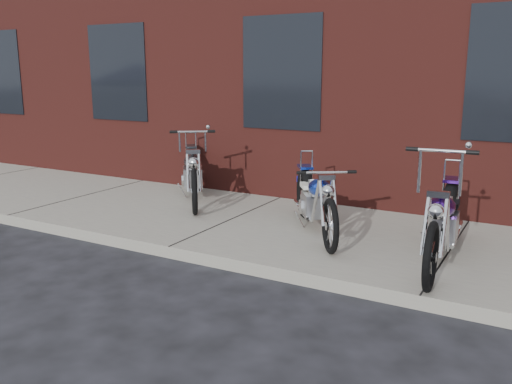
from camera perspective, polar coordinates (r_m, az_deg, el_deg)
The scene contains 5 objects.
ground at distance 6.72m, azimuth -9.15°, elevation -6.92°, with size 120.00×120.00×0.00m, color black.
sidewalk at distance 7.87m, azimuth -2.39°, elevation -3.29°, with size 22.00×3.00×0.15m, color gray.
chopper_purple at distance 6.30m, azimuth 19.05°, elevation -3.22°, with size 0.59×2.41×1.35m.
chopper_blue at distance 7.12m, azimuth 6.28°, elevation -1.04°, with size 1.39×1.92×0.99m.
chopper_third at distance 8.88m, azimuth -6.67°, elevation 1.83°, with size 1.55×1.98×1.22m.
Camera 1 is at (3.99, -4.94, 2.23)m, focal length 38.00 mm.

